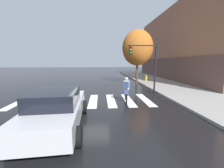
% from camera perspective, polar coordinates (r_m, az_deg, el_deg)
% --- Properties ---
extents(ground_plane, '(120.00, 120.00, 0.00)m').
position_cam_1_polar(ground_plane, '(9.73, -8.56, -6.90)').
color(ground_plane, black).
extents(sidewalk, '(6.50, 50.00, 0.15)m').
position_cam_1_polar(sidewalk, '(12.61, 35.40, -4.46)').
color(sidewalk, gray).
rests_on(sidewalk, ground).
extents(crosswalk_stripes, '(9.17, 3.32, 0.01)m').
position_cam_1_polar(crosswalk_stripes, '(9.78, -11.40, -6.87)').
color(crosswalk_stripes, silver).
rests_on(crosswalk_stripes, ground).
extents(sedan_near, '(2.35, 4.69, 1.59)m').
position_cam_1_polar(sedan_near, '(6.07, -21.81, -9.39)').
color(sedan_near, '#B7B7BC').
rests_on(sedan_near, ground).
extents(cyclist, '(0.39, 1.70, 1.69)m').
position_cam_1_polar(cyclist, '(9.16, 5.96, -2.42)').
color(cyclist, black).
rests_on(cyclist, ground).
extents(traffic_light_near, '(2.47, 0.28, 4.20)m').
position_cam_1_polar(traffic_light_near, '(11.97, 13.93, 9.80)').
color(traffic_light_near, black).
rests_on(traffic_light_near, ground).
extents(fire_hydrant, '(0.33, 0.22, 0.78)m').
position_cam_1_polar(fire_hydrant, '(18.93, 13.93, 2.42)').
color(fire_hydrant, gold).
rests_on(fire_hydrant, sidewalk).
extents(street_tree_near, '(3.56, 3.56, 6.34)m').
position_cam_1_polar(street_tree_near, '(16.84, 10.55, 14.51)').
color(street_tree_near, '#4C3823').
rests_on(street_tree_near, ground).
extents(corner_building, '(14.14, 21.87, 10.29)m').
position_cam_1_polar(corner_building, '(26.84, 34.89, 12.77)').
color(corner_building, brown).
rests_on(corner_building, ground).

